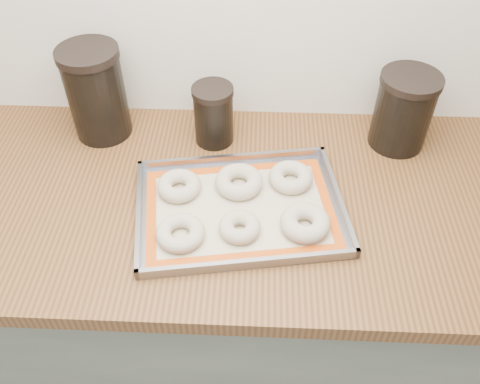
{
  "coord_description": "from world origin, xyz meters",
  "views": [
    {
      "loc": [
        -0.01,
        0.85,
        1.75
      ],
      "look_at": [
        -0.05,
        1.63,
        0.96
      ],
      "focal_mm": 38.0,
      "sensor_mm": 36.0,
      "label": 1
    }
  ],
  "objects_px": {
    "bagel_front_right": "(305,223)",
    "bagel_front_mid": "(240,227)",
    "canister_mid": "(214,115)",
    "bagel_back_left": "(179,186)",
    "bagel_back_right": "(291,177)",
    "canister_left": "(96,93)",
    "baking_tray": "(240,208)",
    "bagel_front_left": "(180,233)",
    "bagel_back_mid": "(239,182)",
    "canister_right": "(403,111)"
  },
  "relations": [
    {
      "from": "baking_tray",
      "to": "bagel_front_left",
      "type": "height_order",
      "value": "bagel_front_left"
    },
    {
      "from": "bagel_back_left",
      "to": "canister_mid",
      "type": "xyz_separation_m",
      "value": [
        0.07,
        0.2,
        0.06
      ]
    },
    {
      "from": "bagel_front_left",
      "to": "bagel_back_mid",
      "type": "xyz_separation_m",
      "value": [
        0.12,
        0.16,
        0.0
      ]
    },
    {
      "from": "bagel_back_right",
      "to": "canister_mid",
      "type": "xyz_separation_m",
      "value": [
        -0.19,
        0.16,
        0.06
      ]
    },
    {
      "from": "bagel_back_left",
      "to": "bagel_back_right",
      "type": "bearing_deg",
      "value": 8.79
    },
    {
      "from": "baking_tray",
      "to": "bagel_back_right",
      "type": "height_order",
      "value": "bagel_back_right"
    },
    {
      "from": "bagel_front_right",
      "to": "bagel_back_mid",
      "type": "distance_m",
      "value": 0.19
    },
    {
      "from": "bagel_back_right",
      "to": "bagel_front_right",
      "type": "bearing_deg",
      "value": -79.22
    },
    {
      "from": "bagel_front_mid",
      "to": "bagel_back_mid",
      "type": "height_order",
      "value": "bagel_back_mid"
    },
    {
      "from": "bagel_back_right",
      "to": "bagel_front_mid",
      "type": "bearing_deg",
      "value": -125.57
    },
    {
      "from": "canister_mid",
      "to": "canister_right",
      "type": "relative_size",
      "value": 0.8
    },
    {
      "from": "bagel_front_left",
      "to": "canister_left",
      "type": "height_order",
      "value": "canister_left"
    },
    {
      "from": "bagel_front_right",
      "to": "canister_right",
      "type": "xyz_separation_m",
      "value": [
        0.25,
        0.31,
        0.08
      ]
    },
    {
      "from": "bagel_front_left",
      "to": "baking_tray",
      "type": "bearing_deg",
      "value": 35.88
    },
    {
      "from": "bagel_back_left",
      "to": "bagel_back_mid",
      "type": "xyz_separation_m",
      "value": [
        0.14,
        0.02,
        0.0
      ]
    },
    {
      "from": "baking_tray",
      "to": "canister_left",
      "type": "bearing_deg",
      "value": 143.75
    },
    {
      "from": "bagel_front_right",
      "to": "bagel_back_left",
      "type": "xyz_separation_m",
      "value": [
        -0.29,
        0.1,
        -0.0
      ]
    },
    {
      "from": "bagel_front_mid",
      "to": "bagel_back_right",
      "type": "relative_size",
      "value": 0.87
    },
    {
      "from": "canister_mid",
      "to": "bagel_back_left",
      "type": "bearing_deg",
      "value": -108.57
    },
    {
      "from": "bagel_front_right",
      "to": "canister_left",
      "type": "xyz_separation_m",
      "value": [
        -0.51,
        0.32,
        0.1
      ]
    },
    {
      "from": "canister_left",
      "to": "canister_mid",
      "type": "height_order",
      "value": "canister_left"
    },
    {
      "from": "bagel_back_left",
      "to": "bagel_front_right",
      "type": "bearing_deg",
      "value": -19.68
    },
    {
      "from": "bagel_back_mid",
      "to": "canister_left",
      "type": "relative_size",
      "value": 0.46
    },
    {
      "from": "bagel_back_mid",
      "to": "bagel_back_left",
      "type": "bearing_deg",
      "value": -172.02
    },
    {
      "from": "canister_left",
      "to": "canister_mid",
      "type": "xyz_separation_m",
      "value": [
        0.29,
        -0.02,
        -0.04
      ]
    },
    {
      "from": "bagel_front_left",
      "to": "bagel_back_mid",
      "type": "height_order",
      "value": "bagel_back_mid"
    },
    {
      "from": "bagel_front_right",
      "to": "bagel_back_right",
      "type": "distance_m",
      "value": 0.14
    },
    {
      "from": "bagel_back_right",
      "to": "baking_tray",
      "type": "bearing_deg",
      "value": -141.76
    },
    {
      "from": "bagel_front_right",
      "to": "canister_left",
      "type": "relative_size",
      "value": 0.45
    },
    {
      "from": "bagel_front_mid",
      "to": "bagel_back_left",
      "type": "distance_m",
      "value": 0.19
    },
    {
      "from": "baking_tray",
      "to": "canister_mid",
      "type": "relative_size",
      "value": 3.2
    },
    {
      "from": "bagel_front_left",
      "to": "bagel_back_left",
      "type": "bearing_deg",
      "value": 98.43
    },
    {
      "from": "baking_tray",
      "to": "bagel_front_right",
      "type": "distance_m",
      "value": 0.15
    },
    {
      "from": "bagel_front_left",
      "to": "bagel_back_left",
      "type": "relative_size",
      "value": 1.03
    },
    {
      "from": "bagel_back_mid",
      "to": "bagel_front_right",
      "type": "bearing_deg",
      "value": -39.39
    },
    {
      "from": "bagel_back_left",
      "to": "canister_right",
      "type": "relative_size",
      "value": 0.51
    },
    {
      "from": "baking_tray",
      "to": "bagel_front_right",
      "type": "xyz_separation_m",
      "value": [
        0.14,
        -0.05,
        0.02
      ]
    },
    {
      "from": "bagel_back_right",
      "to": "canister_mid",
      "type": "distance_m",
      "value": 0.26
    },
    {
      "from": "bagel_back_left",
      "to": "canister_left",
      "type": "distance_m",
      "value": 0.33
    },
    {
      "from": "bagel_front_right",
      "to": "bagel_back_right",
      "type": "xyz_separation_m",
      "value": [
        -0.03,
        0.14,
        -0.0
      ]
    },
    {
      "from": "bagel_front_right",
      "to": "bagel_front_mid",
      "type": "bearing_deg",
      "value": -173.43
    },
    {
      "from": "bagel_back_right",
      "to": "canister_left",
      "type": "distance_m",
      "value": 0.53
    },
    {
      "from": "bagel_front_left",
      "to": "bagel_front_right",
      "type": "relative_size",
      "value": 0.96
    },
    {
      "from": "baking_tray",
      "to": "bagel_back_left",
      "type": "xyz_separation_m",
      "value": [
        -0.14,
        0.05,
        0.02
      ]
    },
    {
      "from": "bagel_front_left",
      "to": "canister_right",
      "type": "height_order",
      "value": "canister_right"
    },
    {
      "from": "bagel_front_mid",
      "to": "canister_mid",
      "type": "height_order",
      "value": "canister_mid"
    },
    {
      "from": "canister_mid",
      "to": "bagel_front_right",
      "type": "bearing_deg",
      "value": -53.84
    },
    {
      "from": "bagel_back_right",
      "to": "canister_left",
      "type": "bearing_deg",
      "value": 159.62
    },
    {
      "from": "bagel_front_left",
      "to": "canister_left",
      "type": "bearing_deg",
      "value": 124.48
    },
    {
      "from": "bagel_back_right",
      "to": "canister_right",
      "type": "bearing_deg",
      "value": 31.33
    }
  ]
}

